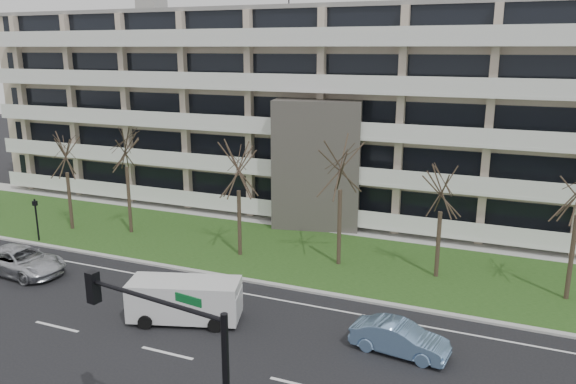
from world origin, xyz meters
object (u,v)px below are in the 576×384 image
at_px(white_van, 186,297).
at_px(traffic_signal, 176,363).
at_px(pedestrian_signal, 36,214).
at_px(blue_sedan, 400,338).
at_px(silver_pickup, 21,261).

relative_size(white_van, traffic_signal, 0.90).
xyz_separation_m(traffic_signal, pedestrian_signal, (-20.48, 14.50, -2.10)).
bearing_deg(white_van, pedestrian_signal, 141.50).
bearing_deg(traffic_signal, blue_sedan, 73.76).
distance_m(white_van, traffic_signal, 10.59).
relative_size(silver_pickup, pedestrian_signal, 1.87).
relative_size(blue_sedan, pedestrian_signal, 1.41).
bearing_deg(pedestrian_signal, white_van, -30.98).
bearing_deg(white_van, blue_sedan, -12.05).
xyz_separation_m(silver_pickup, pedestrian_signal, (-3.37, 4.51, 1.09)).
relative_size(silver_pickup, white_van, 0.99).
xyz_separation_m(silver_pickup, white_van, (11.74, -1.28, 0.44)).
relative_size(traffic_signal, pedestrian_signal, 2.10).
relative_size(silver_pickup, traffic_signal, 0.89).
distance_m(traffic_signal, pedestrian_signal, 25.18).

